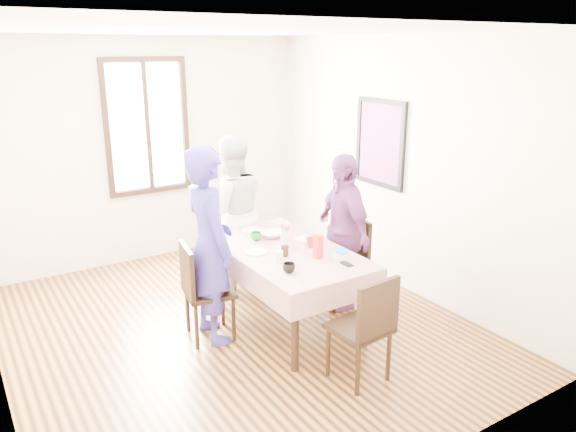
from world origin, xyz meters
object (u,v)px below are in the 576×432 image
(person_left, at_px, (209,245))
(person_far, at_px, (232,213))
(chair_right, at_px, (342,263))
(chair_far, at_px, (232,246))
(chair_left, at_px, (209,291))
(person_right, at_px, (341,232))
(dining_table, at_px, (285,287))
(chair_near, at_px, (359,327))

(person_left, xyz_separation_m, person_far, (0.70, 0.93, -0.05))
(chair_right, height_order, person_left, person_left)
(chair_far, xyz_separation_m, person_far, (0.00, -0.02, 0.39))
(chair_far, bearing_deg, chair_left, 59.12)
(person_right, bearing_deg, person_far, -135.86)
(chair_right, xyz_separation_m, person_far, (-0.72, 1.03, 0.39))
(dining_table, bearing_deg, person_left, 167.88)
(person_left, bearing_deg, chair_right, -91.74)
(dining_table, height_order, chair_left, chair_left)
(chair_far, distance_m, chair_near, 2.20)
(person_far, distance_m, person_right, 1.25)
(chair_far, bearing_deg, person_right, 129.83)
(person_right, bearing_deg, chair_near, -21.29)
(dining_table, distance_m, person_far, 1.18)
(chair_far, height_order, chair_near, same)
(chair_left, bearing_deg, chair_far, 152.36)
(chair_right, bearing_deg, person_far, 42.94)
(person_left, distance_m, person_far, 1.17)
(chair_near, height_order, person_far, person_far)
(dining_table, relative_size, chair_left, 1.76)
(dining_table, height_order, chair_near, chair_near)
(chair_near, bearing_deg, person_right, 53.55)
(chair_right, xyz_separation_m, chair_near, (-0.72, -1.15, 0.00))
(person_left, bearing_deg, person_far, -34.62)
(chair_far, distance_m, person_right, 1.31)
(dining_table, relative_size, person_left, 0.90)
(chair_left, relative_size, person_far, 0.54)
(chair_far, xyz_separation_m, chair_near, (0.00, -2.20, 0.00))
(chair_near, distance_m, person_right, 1.39)
(dining_table, xyz_separation_m, person_far, (0.00, 1.08, 0.47))
(dining_table, height_order, person_far, person_far)
(chair_left, xyz_separation_m, chair_near, (0.72, -1.25, 0.00))
(chair_near, bearing_deg, chair_right, 52.86)
(chair_right, xyz_separation_m, chair_far, (-0.72, 1.05, 0.00))
(dining_table, bearing_deg, chair_right, 3.98)
(chair_right, distance_m, chair_far, 1.27)
(chair_near, distance_m, person_left, 1.50)
(chair_far, bearing_deg, chair_right, 130.55)
(dining_table, distance_m, person_right, 0.82)
(person_left, bearing_deg, person_right, -91.80)
(chair_near, xyz_separation_m, person_far, (0.00, 2.18, 0.39))
(chair_far, relative_size, person_right, 0.57)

